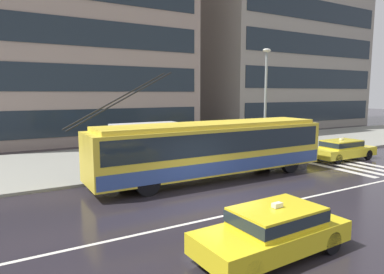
% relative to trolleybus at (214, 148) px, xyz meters
% --- Properties ---
extents(ground_plane, '(160.00, 160.00, 0.00)m').
position_rel_trolleybus_xyz_m(ground_plane, '(-1.83, -3.38, -1.55)').
color(ground_plane, '#252128').
extents(sidewalk_slab, '(80.00, 10.00, 0.14)m').
position_rel_trolleybus_xyz_m(sidewalk_slab, '(-1.83, 6.60, -1.48)').
color(sidewalk_slab, gray).
rests_on(sidewalk_slab, ground_plane).
extents(crosswalk_stripe_edge_near, '(0.44, 4.40, 0.01)m').
position_rel_trolleybus_xyz_m(crosswalk_stripe_edge_near, '(7.18, -1.89, -1.54)').
color(crosswalk_stripe_edge_near, beige).
rests_on(crosswalk_stripe_edge_near, ground_plane).
extents(crosswalk_stripe_inner_a, '(0.44, 4.40, 0.01)m').
position_rel_trolleybus_xyz_m(crosswalk_stripe_inner_a, '(8.08, -1.89, -1.54)').
color(crosswalk_stripe_inner_a, beige).
rests_on(crosswalk_stripe_inner_a, ground_plane).
extents(crosswalk_stripe_center, '(0.44, 4.40, 0.01)m').
position_rel_trolleybus_xyz_m(crosswalk_stripe_center, '(8.98, -1.89, -1.54)').
color(crosswalk_stripe_center, beige).
rests_on(crosswalk_stripe_center, ground_plane).
extents(crosswalk_stripe_inner_b, '(0.44, 4.40, 0.01)m').
position_rel_trolleybus_xyz_m(crosswalk_stripe_inner_b, '(9.88, -1.89, -1.54)').
color(crosswalk_stripe_inner_b, beige).
rests_on(crosswalk_stripe_inner_b, ground_plane).
extents(lane_centre_line, '(72.00, 0.14, 0.01)m').
position_rel_trolleybus_xyz_m(lane_centre_line, '(-1.83, -4.58, -1.55)').
color(lane_centre_line, silver).
rests_on(lane_centre_line, ground_plane).
extents(trolleybus, '(13.22, 2.61, 5.16)m').
position_rel_trolleybus_xyz_m(trolleybus, '(0.00, 0.00, 0.00)').
color(trolleybus, yellow).
rests_on(trolleybus, ground_plane).
extents(taxi_ahead_of_bus, '(4.47, 1.78, 1.39)m').
position_rel_trolleybus_xyz_m(taxi_ahead_of_bus, '(9.74, -0.15, -0.85)').
color(taxi_ahead_of_bus, yellow).
rests_on(taxi_ahead_of_bus, ground_plane).
extents(taxi_oncoming_near, '(4.35, 1.94, 1.39)m').
position_rel_trolleybus_xyz_m(taxi_oncoming_near, '(-3.07, -7.53, -0.85)').
color(taxi_oncoming_near, yellow).
rests_on(taxi_oncoming_near, ground_plane).
extents(bus_shelter, '(3.75, 1.53, 2.47)m').
position_rel_trolleybus_xyz_m(bus_shelter, '(-2.27, 3.35, 0.41)').
color(bus_shelter, gray).
rests_on(bus_shelter, sidewalk_slab).
extents(pedestrian_at_shelter, '(1.30, 1.30, 1.96)m').
position_rel_trolleybus_xyz_m(pedestrian_at_shelter, '(-2.56, 4.28, 0.20)').
color(pedestrian_at_shelter, black).
rests_on(pedestrian_at_shelter, sidewalk_slab).
extents(pedestrian_approaching_curb, '(0.98, 0.98, 2.04)m').
position_rel_trolleybus_xyz_m(pedestrian_approaching_curb, '(2.96, 2.37, 0.20)').
color(pedestrian_approaching_curb, '#554948').
rests_on(pedestrian_approaching_curb, sidewalk_slab).
extents(pedestrian_walking_past, '(1.42, 1.42, 2.04)m').
position_rel_trolleybus_xyz_m(pedestrian_walking_past, '(-3.85, 2.71, 0.26)').
color(pedestrian_walking_past, black).
rests_on(pedestrian_walking_past, sidewalk_slab).
extents(street_lamp, '(0.60, 0.32, 6.83)m').
position_rel_trolleybus_xyz_m(street_lamp, '(5.53, 2.46, 2.62)').
color(street_lamp, gray).
rests_on(street_lamp, sidewalk_slab).
extents(office_tower_corner_right, '(21.67, 14.55, 30.78)m').
position_rel_trolleybus_xyz_m(office_tower_corner_right, '(22.74, 20.59, 13.85)').
color(office_tower_corner_right, gray).
rests_on(office_tower_corner_right, ground_plane).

